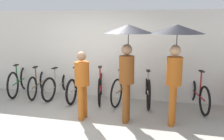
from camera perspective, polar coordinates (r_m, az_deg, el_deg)
name	(u,v)px	position (r m, az deg, el deg)	size (l,w,h in m)	color
ground_plane	(77,125)	(5.46, -8.05, -12.39)	(30.00, 30.00, 0.00)	#9E998E
back_wall	(104,54)	(7.09, -1.78, 3.58)	(14.06, 0.12, 2.45)	silver
parked_bicycle_0	(20,81)	(7.99, -20.38, -2.29)	(0.55, 1.69, 1.10)	black
parked_bicycle_1	(39,83)	(7.66, -16.45, -2.96)	(0.48, 1.61, 0.97)	black
parked_bicycle_2	(59,84)	(7.40, -12.01, -3.19)	(0.44, 1.73, 1.11)	black
parked_bicycle_3	(79,86)	(7.10, -7.55, -3.62)	(0.44, 1.79, 1.02)	black
parked_bicycle_4	(101,86)	(6.90, -2.62, -3.73)	(0.56, 1.70, 1.10)	black
parked_bicycle_5	(123,88)	(6.77, 2.62, -4.05)	(0.45, 1.71, 1.06)	black
parked_bicycle_6	(147,88)	(6.74, 8.05, -4.15)	(0.50, 1.83, 1.10)	black
parked_bicycle_7	(172,91)	(6.61, 13.45, -4.67)	(0.44, 1.85, 1.05)	black
parked_bicycle_8	(197,93)	(6.68, 18.92, -5.05)	(0.57, 1.73, 1.02)	black
pedestrian_leading	(82,81)	(5.52, -6.86, -2.42)	(0.32, 0.32, 1.53)	#B25619
pedestrian_center	(128,45)	(5.28, 3.63, 5.64)	(1.04, 1.04, 2.10)	brown
pedestrian_trailing	(176,45)	(5.28, 14.48, 5.56)	(1.10, 1.10, 2.10)	#B25619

